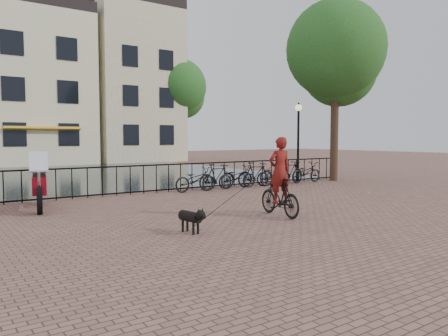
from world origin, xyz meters
TOP-DOWN VIEW (x-y plane):
  - ground at (0.00, 0.00)m, footprint 100.00×100.00m
  - canal_water at (0.00, 17.30)m, footprint 20.00×20.00m
  - railing at (0.00, 8.00)m, footprint 20.00×0.05m
  - canal_house_mid at (0.50, 30.00)m, footprint 8.00×9.50m
  - canal_house_right at (8.50, 30.00)m, footprint 7.00×9.00m
  - tree_near_right at (9.20, 7.30)m, footprint 4.48×4.48m
  - tree_far_right at (12.00, 27.00)m, footprint 4.76×4.76m
  - lamp_post at (7.20, 7.60)m, footprint 0.30×0.30m
  - cyclist at (0.95, 1.90)m, footprint 0.79×1.76m
  - dog at (-1.91, 1.50)m, footprint 0.36×0.83m
  - motorcycle at (-3.80, 6.52)m, footprint 1.04×2.41m
  - parked_bike_0 at (1.80, 7.40)m, footprint 1.72×0.62m
  - parked_bike_1 at (2.75, 7.40)m, footprint 1.69×0.56m
  - parked_bike_2 at (3.70, 7.40)m, footprint 1.74×0.66m
  - parked_bike_3 at (4.65, 7.40)m, footprint 1.71×0.71m
  - parked_bike_4 at (5.60, 7.40)m, footprint 1.75×0.71m
  - parked_bike_5 at (6.55, 7.40)m, footprint 1.71×0.71m
  - parked_bike_6 at (7.50, 7.40)m, footprint 1.73×0.63m

SIDE VIEW (x-z plane):
  - ground at x=0.00m, z-range 0.00..0.00m
  - canal_water at x=0.00m, z-range 0.00..0.00m
  - dog at x=-1.91m, z-range 0.00..0.55m
  - parked_bike_0 at x=1.80m, z-range 0.00..0.90m
  - parked_bike_2 at x=3.70m, z-range 0.00..0.90m
  - parked_bike_4 at x=5.60m, z-range 0.00..0.90m
  - parked_bike_6 at x=7.50m, z-range 0.00..0.90m
  - parked_bike_1 at x=2.75m, z-range 0.00..1.00m
  - parked_bike_3 at x=4.65m, z-range 0.00..1.00m
  - parked_bike_5 at x=6.55m, z-range 0.00..1.00m
  - railing at x=0.00m, z-range -0.01..1.02m
  - motorcycle at x=-3.80m, z-range 0.00..1.67m
  - cyclist at x=0.95m, z-range -0.28..2.06m
  - lamp_post at x=7.20m, z-range 0.65..4.10m
  - canal_house_mid at x=0.50m, z-range 0.00..11.80m
  - tree_near_right at x=9.20m, z-range 1.85..10.09m
  - tree_far_right at x=12.00m, z-range 1.97..10.73m
  - canal_house_right at x=8.50m, z-range 0.00..13.30m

